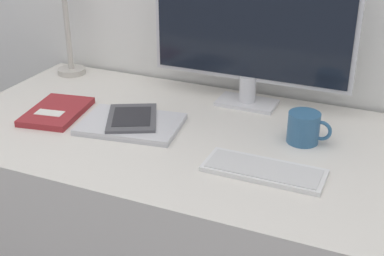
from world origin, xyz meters
name	(u,v)px	position (x,y,z in m)	size (l,w,h in m)	color
desk	(189,235)	(0.00, 0.16, 0.36)	(1.44, 0.75, 0.73)	silver
monitor	(251,25)	(0.09, 0.43, 0.99)	(0.65, 0.11, 0.48)	silver
keyboard	(264,170)	(0.26, 0.03, 0.73)	(0.30, 0.12, 0.01)	silver
laptop	(131,124)	(-0.17, 0.13, 0.74)	(0.32, 0.24, 0.02)	#BCBCC1
ereader	(132,118)	(-0.18, 0.15, 0.75)	(0.21, 0.24, 0.01)	#4C4C51
desk_lamp	(65,5)	(-0.61, 0.45, 0.98)	(0.10, 0.10, 0.40)	#BCB7AD
notebook	(57,112)	(-0.43, 0.12, 0.74)	(0.19, 0.25, 0.02)	maroon
coffee_mug	(304,128)	(0.32, 0.24, 0.77)	(0.12, 0.09, 0.09)	#336089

